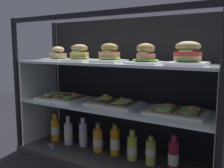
% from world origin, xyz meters
% --- Properties ---
extents(ground_plane, '(6.00, 6.00, 0.02)m').
position_xyz_m(ground_plane, '(0.00, 0.00, -0.01)').
color(ground_plane, black).
rests_on(ground_plane, ground).
extents(case_base_deck, '(1.43, 0.43, 0.04)m').
position_xyz_m(case_base_deck, '(0.00, 0.00, 0.02)').
color(case_base_deck, '#3A3837').
rests_on(case_base_deck, ground).
extents(case_frame, '(1.43, 0.43, 0.97)m').
position_xyz_m(case_frame, '(0.00, 0.12, 0.53)').
color(case_frame, black).
rests_on(case_frame, ground).
extents(riser_lower_tier, '(1.35, 0.36, 0.34)m').
position_xyz_m(riser_lower_tier, '(0.00, 0.00, 0.21)').
color(riser_lower_tier, silver).
rests_on(riser_lower_tier, case_base_deck).
extents(shelf_lower_glass, '(1.37, 0.38, 0.02)m').
position_xyz_m(shelf_lower_glass, '(0.00, 0.00, 0.38)').
color(shelf_lower_glass, silver).
rests_on(shelf_lower_glass, riser_lower_tier).
extents(riser_upper_tier, '(1.35, 0.36, 0.27)m').
position_xyz_m(riser_upper_tier, '(0.00, 0.00, 0.53)').
color(riser_upper_tier, silver).
rests_on(riser_upper_tier, shelf_lower_glass).
extents(shelf_upper_glass, '(1.37, 0.38, 0.02)m').
position_xyz_m(shelf_upper_glass, '(0.00, 0.00, 0.67)').
color(shelf_upper_glass, silver).
rests_on(shelf_upper_glass, riser_upper_tier).
extents(plated_roll_sandwich_near_right_corner, '(0.18, 0.18, 0.10)m').
position_xyz_m(plated_roll_sandwich_near_right_corner, '(-0.48, 0.01, 0.71)').
color(plated_roll_sandwich_near_right_corner, white).
rests_on(plated_roll_sandwich_near_right_corner, shelf_upper_glass).
extents(plated_roll_sandwich_left_of_center, '(0.19, 0.19, 0.12)m').
position_xyz_m(plated_roll_sandwich_left_of_center, '(-0.23, -0.04, 0.72)').
color(plated_roll_sandwich_left_of_center, white).
rests_on(plated_roll_sandwich_left_of_center, shelf_upper_glass).
extents(plated_roll_sandwich_near_left_corner, '(0.19, 0.19, 0.12)m').
position_xyz_m(plated_roll_sandwich_near_left_corner, '(-0.01, -0.02, 0.72)').
color(plated_roll_sandwich_near_left_corner, white).
rests_on(plated_roll_sandwich_near_left_corner, shelf_upper_glass).
extents(plated_roll_sandwich_mid_right, '(0.19, 0.19, 0.12)m').
position_xyz_m(plated_roll_sandwich_mid_right, '(0.25, -0.03, 0.72)').
color(plated_roll_sandwich_mid_right, white).
rests_on(plated_roll_sandwich_mid_right, shelf_upper_glass).
extents(plated_roll_sandwich_far_right, '(0.19, 0.19, 0.12)m').
position_xyz_m(plated_roll_sandwich_far_right, '(0.50, -0.05, 0.72)').
color(plated_roll_sandwich_far_right, white).
rests_on(plated_roll_sandwich_far_right, shelf_upper_glass).
extents(open_sandwich_tray_center, '(0.34, 0.26, 0.06)m').
position_xyz_m(open_sandwich_tray_center, '(-0.42, -0.02, 0.41)').
color(open_sandwich_tray_center, white).
rests_on(open_sandwich_tray_center, shelf_lower_glass).
extents(open_sandwich_tray_near_right_corner, '(0.34, 0.26, 0.06)m').
position_xyz_m(open_sandwich_tray_near_right_corner, '(0.00, 0.02, 0.41)').
color(open_sandwich_tray_near_right_corner, white).
rests_on(open_sandwich_tray_near_right_corner, shelf_lower_glass).
extents(open_sandwich_tray_mid_left, '(0.34, 0.26, 0.05)m').
position_xyz_m(open_sandwich_tray_mid_left, '(0.43, 0.02, 0.41)').
color(open_sandwich_tray_mid_left, white).
rests_on(open_sandwich_tray_mid_left, shelf_lower_glass).
extents(juice_bottle_front_left_end, '(0.07, 0.07, 0.24)m').
position_xyz_m(juice_bottle_front_left_end, '(-0.54, 0.02, 0.13)').
color(juice_bottle_front_left_end, orange).
rests_on(juice_bottle_front_left_end, case_base_deck).
extents(juice_bottle_back_right, '(0.06, 0.06, 0.22)m').
position_xyz_m(juice_bottle_back_right, '(-0.40, 0.02, 0.12)').
color(juice_bottle_back_right, white).
rests_on(juice_bottle_back_right, case_base_deck).
extents(juice_bottle_front_fourth, '(0.06, 0.06, 0.23)m').
position_xyz_m(juice_bottle_front_fourth, '(-0.28, 0.05, 0.13)').
color(juice_bottle_front_fourth, silver).
rests_on(juice_bottle_front_fourth, case_base_deck).
extents(juice_bottle_near_post, '(0.07, 0.07, 0.21)m').
position_xyz_m(juice_bottle_near_post, '(-0.13, 0.03, 0.12)').
color(juice_bottle_near_post, orange).
rests_on(juice_bottle_near_post, case_base_deck).
extents(juice_bottle_tucked_behind, '(0.06, 0.06, 0.23)m').
position_xyz_m(juice_bottle_tucked_behind, '(0.00, 0.04, 0.13)').
color(juice_bottle_tucked_behind, orange).
rests_on(juice_bottle_tucked_behind, case_base_deck).
extents(juice_bottle_back_center, '(0.07, 0.07, 0.22)m').
position_xyz_m(juice_bottle_back_center, '(0.14, 0.03, 0.12)').
color(juice_bottle_back_center, '#BCCD44').
rests_on(juice_bottle_back_center, case_base_deck).
extents(juice_bottle_back_left, '(0.06, 0.06, 0.20)m').
position_xyz_m(juice_bottle_back_left, '(0.27, 0.03, 0.12)').
color(juice_bottle_back_left, '#B5C74B').
rests_on(juice_bottle_back_left, case_base_deck).
extents(juice_bottle_front_second, '(0.07, 0.07, 0.23)m').
position_xyz_m(juice_bottle_front_second, '(0.41, 0.03, 0.13)').
color(juice_bottle_front_second, maroon).
rests_on(juice_bottle_front_second, case_base_deck).
extents(kitchen_scissors, '(0.16, 0.14, 0.01)m').
position_xyz_m(kitchen_scissors, '(-0.43, -0.12, 0.04)').
color(kitchen_scissors, silver).
rests_on(kitchen_scissors, case_base_deck).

